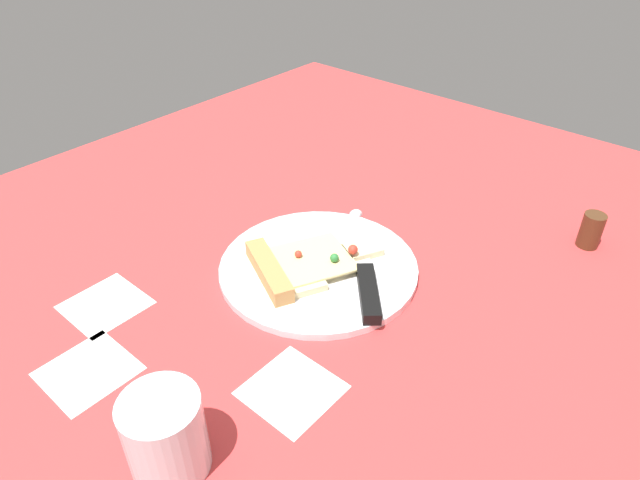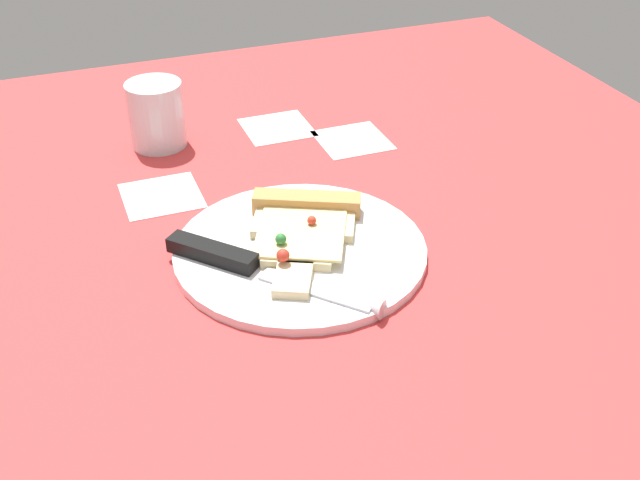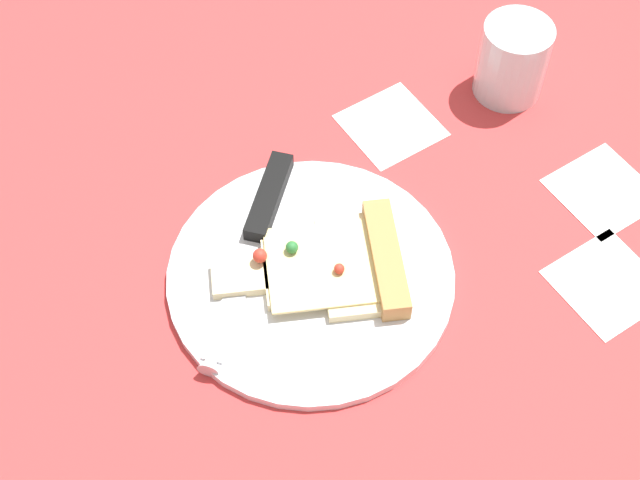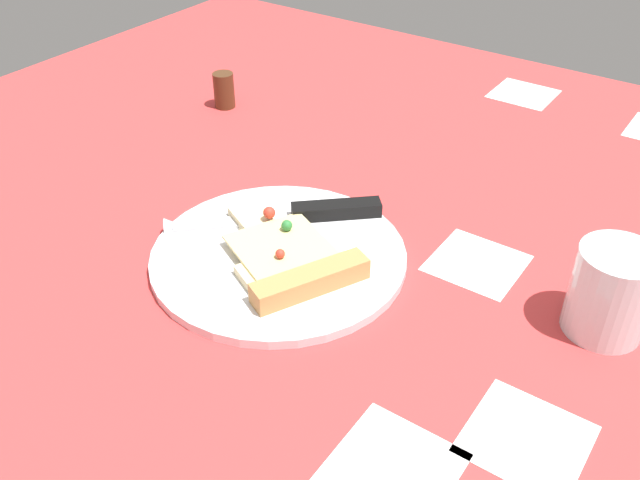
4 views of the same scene
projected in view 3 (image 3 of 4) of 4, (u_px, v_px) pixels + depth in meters
ground_plane at (262, 266)px, 87.20cm from camera, size 128.55×128.55×3.00cm
plate at (311, 276)px, 84.21cm from camera, size 26.73×26.73×1.00cm
pizza_slice at (338, 265)px, 83.34cm from camera, size 19.06×14.90×2.64cm
knife at (256, 235)px, 85.47cm from camera, size 19.15×17.73×2.45cm
drinking_glass at (513, 60)px, 94.73cm from camera, size 7.27×7.27×8.62cm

